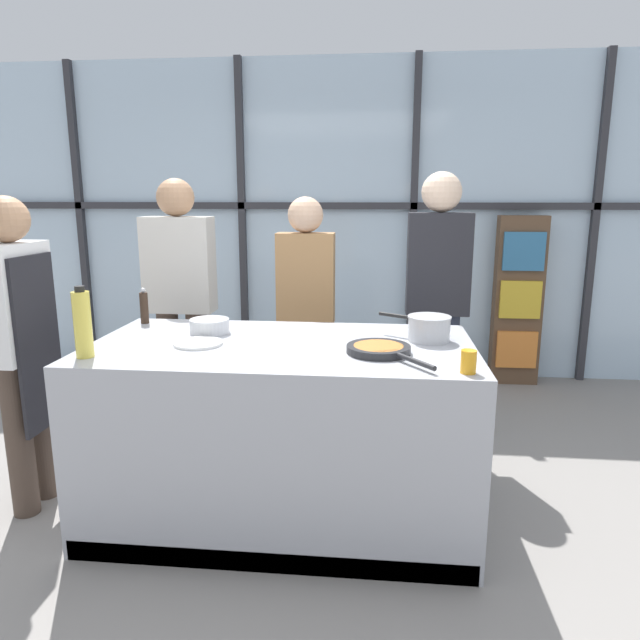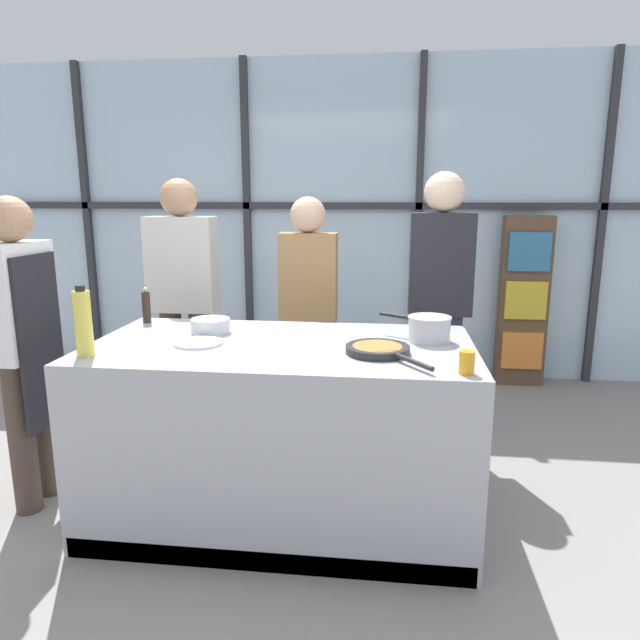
{
  "view_description": "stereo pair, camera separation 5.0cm",
  "coord_description": "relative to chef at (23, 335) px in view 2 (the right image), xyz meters",
  "views": [
    {
      "loc": [
        0.46,
        -2.68,
        1.63
      ],
      "look_at": [
        0.18,
        0.1,
        1.02
      ],
      "focal_mm": 32.0,
      "sensor_mm": 36.0,
      "label": 1
    },
    {
      "loc": [
        0.51,
        -2.67,
        1.63
      ],
      "look_at": [
        0.18,
        0.1,
        1.02
      ],
      "focal_mm": 32.0,
      "sensor_mm": 36.0,
      "label": 2
    }
  ],
  "objects": [
    {
      "name": "ground_plane",
      "position": [
        1.34,
        0.04,
        -0.93
      ],
      "size": [
        18.0,
        18.0,
        0.0
      ],
      "primitive_type": "plane",
      "color": "gray"
    },
    {
      "name": "back_window_wall",
      "position": [
        1.34,
        2.55,
        0.47
      ],
      "size": [
        6.4,
        0.1,
        2.8
      ],
      "color": "silver",
      "rests_on": "ground_plane"
    },
    {
      "name": "bookshelf",
      "position": [
        3.01,
        2.37,
        -0.2
      ],
      "size": [
        0.4,
        0.19,
        1.47
      ],
      "color": "brown",
      "rests_on": "ground_plane"
    },
    {
      "name": "demo_island",
      "position": [
        1.34,
        0.04,
        -0.47
      ],
      "size": [
        1.88,
        0.99,
        0.92
      ],
      "color": "#A8AAB2",
      "rests_on": "ground_plane"
    },
    {
      "name": "chef",
      "position": [
        0.0,
        0.0,
        0.0
      ],
      "size": [
        0.23,
        0.41,
        1.63
      ],
      "rotation": [
        0.0,
        0.0,
        -1.57
      ],
      "color": "#47382D",
      "rests_on": "ground_plane"
    },
    {
      "name": "spectator_far_left",
      "position": [
        0.49,
        1.01,
        0.06
      ],
      "size": [
        0.45,
        0.24,
        1.74
      ],
      "rotation": [
        0.0,
        0.0,
        3.14
      ],
      "color": "#47382D",
      "rests_on": "ground_plane"
    },
    {
      "name": "spectator_center_left",
      "position": [
        1.34,
        1.01,
        0.02
      ],
      "size": [
        0.37,
        0.23,
        1.62
      ],
      "rotation": [
        0.0,
        0.0,
        3.14
      ],
      "color": "#232838",
      "rests_on": "ground_plane"
    },
    {
      "name": "spectator_center_right",
      "position": [
        2.18,
        1.01,
        0.11
      ],
      "size": [
        0.39,
        0.25,
        1.77
      ],
      "rotation": [
        0.0,
        0.0,
        3.14
      ],
      "color": "#232838",
      "rests_on": "ground_plane"
    },
    {
      "name": "frying_pan",
      "position": [
        1.81,
        -0.09,
        0.01
      ],
      "size": [
        0.38,
        0.47,
        0.04
      ],
      "color": "#232326",
      "rests_on": "demo_island"
    },
    {
      "name": "saucepan",
      "position": [
        2.06,
        0.17,
        0.06
      ],
      "size": [
        0.36,
        0.27,
        0.13
      ],
      "color": "silver",
      "rests_on": "demo_island"
    },
    {
      "name": "white_plate",
      "position": [
        0.93,
        -0.02,
        -0.01
      ],
      "size": [
        0.24,
        0.24,
        0.01
      ],
      "primitive_type": "cylinder",
      "color": "white",
      "rests_on": "demo_island"
    },
    {
      "name": "mixing_bowl",
      "position": [
        0.92,
        0.22,
        0.03
      ],
      "size": [
        0.21,
        0.21,
        0.08
      ],
      "color": "silver",
      "rests_on": "demo_island"
    },
    {
      "name": "oil_bottle",
      "position": [
        0.5,
        -0.28,
        0.14
      ],
      "size": [
        0.08,
        0.08,
        0.32
      ],
      "color": "#E0CC4C",
      "rests_on": "demo_island"
    },
    {
      "name": "pepper_grinder",
      "position": [
        0.49,
        0.41,
        0.08
      ],
      "size": [
        0.05,
        0.05,
        0.2
      ],
      "color": "#332319",
      "rests_on": "demo_island"
    },
    {
      "name": "juice_glass_near",
      "position": [
        2.17,
        -0.35,
        0.04
      ],
      "size": [
        0.06,
        0.06,
        0.1
      ],
      "primitive_type": "cylinder",
      "color": "orange",
      "rests_on": "demo_island"
    }
  ]
}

